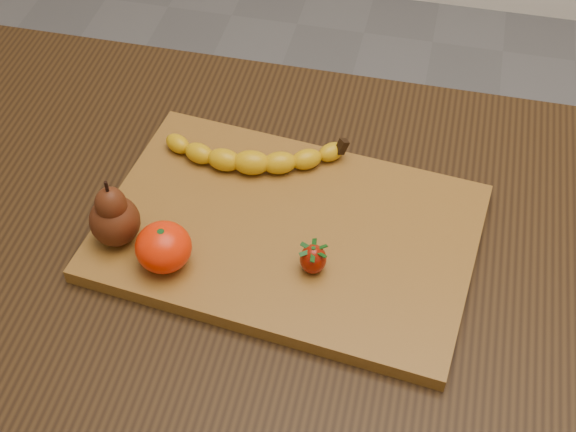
% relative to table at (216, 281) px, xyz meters
% --- Properties ---
extents(table, '(1.00, 0.70, 0.76)m').
position_rel_table_xyz_m(table, '(0.00, 0.00, 0.00)').
color(table, black).
rests_on(table, ground).
extents(cutting_board, '(0.48, 0.35, 0.02)m').
position_rel_table_xyz_m(cutting_board, '(0.09, 0.02, 0.11)').
color(cutting_board, brown).
rests_on(cutting_board, table).
extents(banana, '(0.21, 0.08, 0.03)m').
position_rel_table_xyz_m(banana, '(0.03, 0.10, 0.13)').
color(banana, '#D8A40A').
rests_on(banana, cutting_board).
extents(pear, '(0.06, 0.06, 0.09)m').
position_rel_table_xyz_m(pear, '(-0.10, -0.05, 0.16)').
color(pear, '#4F200C').
rests_on(pear, cutting_board).
extents(mandarin, '(0.08, 0.08, 0.06)m').
position_rel_table_xyz_m(mandarin, '(-0.03, -0.07, 0.15)').
color(mandarin, '#F72602').
rests_on(mandarin, cutting_board).
extents(strawberry, '(0.04, 0.04, 0.04)m').
position_rel_table_xyz_m(strawberry, '(0.14, -0.04, 0.14)').
color(strawberry, '#8E1203').
rests_on(strawberry, cutting_board).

